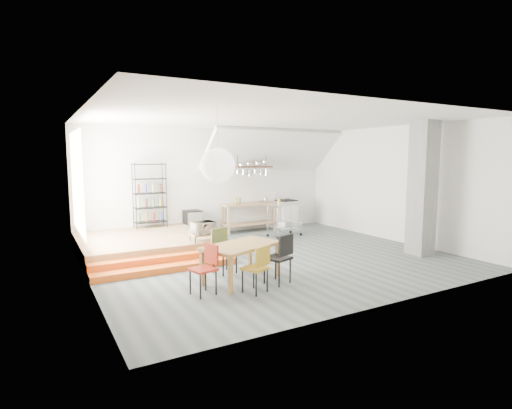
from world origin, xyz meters
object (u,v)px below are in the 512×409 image
mini_fridge (193,224)px  stove (286,213)px  rolling_cart (285,215)px  dining_table (241,248)px

mini_fridge → stove: bearing=-0.8°
stove → rolling_cart: (-0.85, -1.20, 0.14)m
dining_table → stove: bearing=27.0°
dining_table → mini_fridge: (0.69, 4.47, -0.24)m
dining_table → rolling_cart: 4.48m
stove → mini_fridge: 3.27m
dining_table → mini_fridge: size_ratio=2.15×
dining_table → rolling_cart: rolling_cart is taller
dining_table → rolling_cart: size_ratio=1.64×
dining_table → mini_fridge: 4.53m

